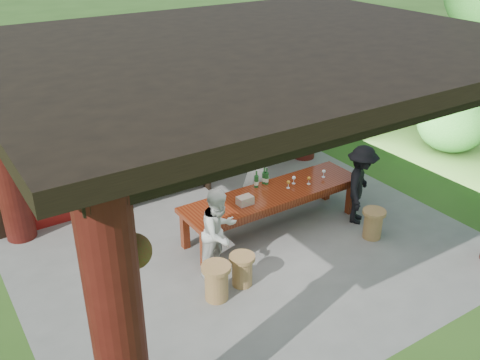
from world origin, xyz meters
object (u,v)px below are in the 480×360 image
tasting_table (273,198)px  host (257,168)px  stool_near_right (373,223)px  guest_woman (219,233)px  stool_near_left (242,269)px  stool_far_left (216,281)px  guest_man (361,185)px  napkin_basket (245,200)px  wine_shelf (155,155)px

tasting_table → host: (0.15, 0.72, 0.24)m
stool_near_right → guest_woman: size_ratio=0.36×
tasting_table → stool_near_left: size_ratio=6.56×
host → stool_far_left: bearing=43.6°
guest_woman → guest_man: size_ratio=0.99×
stool_near_left → stool_far_left: 0.50m
guest_woman → stool_near_right: bearing=-29.7°
guest_woman → napkin_basket: (0.79, 0.49, 0.09)m
stool_near_right → stool_far_left: size_ratio=0.93×
stool_near_left → stool_near_right: (2.62, -0.12, 0.01)m
wine_shelf → stool_near_right: (2.55, -3.24, -0.70)m
stool_near_right → stool_far_left: bearing=179.1°
tasting_table → stool_near_right: bearing=-41.7°
tasting_table → stool_near_left: bearing=-141.6°
wine_shelf → guest_man: 3.84m
stool_near_right → guest_man: size_ratio=0.36×
host → napkin_basket: bearing=46.2°
stool_near_left → napkin_basket: 1.28m
wine_shelf → tasting_table: (1.25, -2.08, -0.35)m
stool_near_right → napkin_basket: size_ratio=2.04×
stool_near_left → stool_far_left: bearing=-171.5°
guest_man → tasting_table: bearing=120.2°
stool_near_left → wine_shelf: bearing=88.8°
stool_near_right → host: (-1.15, 1.88, 0.59)m
stool_far_left → host: size_ratio=0.33×
stool_near_right → napkin_basket: 2.29m
wine_shelf → tasting_table: wine_shelf is taller
tasting_table → napkin_basket: (-0.64, -0.10, 0.19)m
wine_shelf → stool_far_left: wine_shelf is taller
tasting_table → guest_woman: bearing=-157.6°
stool_near_left → napkin_basket: napkin_basket is taller
tasting_table → stool_far_left: size_ratio=5.89×
host → napkin_basket: 1.14m
guest_woman → napkin_basket: bearing=14.0°
stool_near_left → stool_far_left: (-0.49, -0.07, 0.03)m
wine_shelf → host: (1.40, -1.36, -0.11)m
stool_near_left → guest_woman: 0.65m
guest_woman → guest_man: 2.92m
guest_man → napkin_basket: guest_man is taller
stool_near_left → napkin_basket: bearing=54.5°
tasting_table → stool_near_right: 1.78m
stool_near_right → napkin_basket: bearing=151.4°
wine_shelf → stool_near_right: wine_shelf is taller
guest_woman → napkin_basket: 0.94m
wine_shelf → guest_man: wine_shelf is taller
tasting_table → guest_man: size_ratio=2.29×
tasting_table → guest_woman: size_ratio=2.32×
wine_shelf → stool_far_left: 3.31m
guest_man → wine_shelf: bearing=98.0°
napkin_basket → wine_shelf: bearing=105.5°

